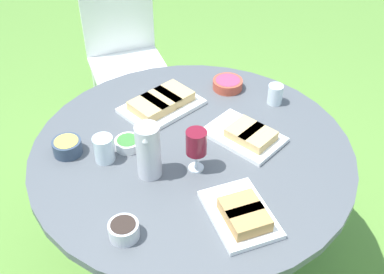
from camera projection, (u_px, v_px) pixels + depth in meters
The scene contains 14 objects.
ground_plane at pixel (192, 258), 2.40m from camera, with size 40.00×40.00×0.00m, color #5B8C38.
dining_table at pixel (192, 168), 2.01m from camera, with size 1.31×1.31×0.72m.
chair_near_left at pixel (125, 51), 2.96m from camera, with size 0.56×0.57×0.89m.
water_pitcher at pixel (148, 151), 1.76m from camera, with size 0.10×0.09×0.22m.
wine_glass at pixel (196, 143), 1.77m from camera, with size 0.08×0.08×0.18m.
platter_bread_main at pixel (162, 103), 2.14m from camera, with size 0.41×0.40×0.06m.
platter_charcuterie at pixel (247, 135), 1.97m from camera, with size 0.35×0.37×0.06m.
platter_sandwich_side at pixel (242, 214), 1.64m from camera, with size 0.35×0.31×0.07m.
bowl_fries at pixel (67, 146), 1.90m from camera, with size 0.12×0.12×0.06m.
bowl_salad at pixel (128, 143), 1.93m from camera, with size 0.11×0.11×0.04m.
bowl_olives at pixel (124, 230), 1.58m from camera, with size 0.10×0.10×0.06m.
bowl_dip_red at pixel (228, 84), 2.27m from camera, with size 0.14×0.14×0.05m.
cup_water_near at pixel (275, 94), 2.16m from camera, with size 0.07×0.07×0.09m.
cup_water_far at pixel (104, 149), 1.86m from camera, with size 0.08×0.08×0.11m.
Camera 1 is at (1.47, 0.12, 1.99)m, focal length 45.00 mm.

